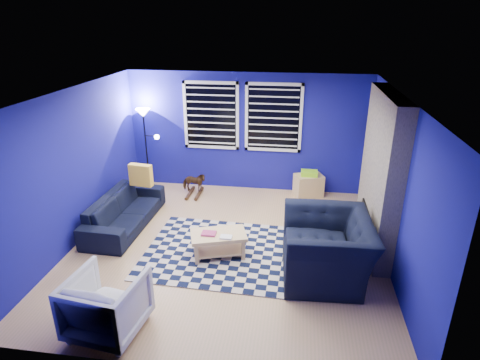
# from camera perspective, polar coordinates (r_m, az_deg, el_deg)

# --- Properties ---
(floor) EXTENTS (5.00, 5.00, 0.00)m
(floor) POSITION_cam_1_polar(r_m,az_deg,el_deg) (6.70, -1.86, -9.50)
(floor) COLOR tan
(floor) RESTS_ON ground
(ceiling) EXTENTS (5.00, 5.00, 0.00)m
(ceiling) POSITION_cam_1_polar(r_m,az_deg,el_deg) (5.79, -2.17, 12.03)
(ceiling) COLOR white
(ceiling) RESTS_ON wall_back
(wall_back) EXTENTS (5.00, 0.00, 5.00)m
(wall_back) POSITION_cam_1_polar(r_m,az_deg,el_deg) (8.48, 0.99, 6.71)
(wall_back) COLOR navy
(wall_back) RESTS_ON floor
(wall_left) EXTENTS (0.00, 5.00, 5.00)m
(wall_left) POSITION_cam_1_polar(r_m,az_deg,el_deg) (7.00, -22.59, 1.53)
(wall_left) COLOR navy
(wall_left) RESTS_ON floor
(wall_right) EXTENTS (0.00, 5.00, 5.00)m
(wall_right) POSITION_cam_1_polar(r_m,az_deg,el_deg) (6.22, 21.30, -0.80)
(wall_right) COLOR navy
(wall_right) RESTS_ON floor
(fireplace) EXTENTS (0.65, 2.00, 2.50)m
(fireplace) POSITION_cam_1_polar(r_m,az_deg,el_deg) (6.66, 19.20, 0.51)
(fireplace) COLOR gray
(fireplace) RESTS_ON floor
(window_left) EXTENTS (1.17, 0.06, 1.42)m
(window_left) POSITION_cam_1_polar(r_m,az_deg,el_deg) (8.48, -4.13, 9.10)
(window_left) COLOR black
(window_left) RESTS_ON wall_back
(window_right) EXTENTS (1.17, 0.06, 1.42)m
(window_right) POSITION_cam_1_polar(r_m,az_deg,el_deg) (8.30, 4.78, 8.80)
(window_right) COLOR black
(window_right) RESTS_ON wall_back
(tv) EXTENTS (0.07, 1.00, 0.58)m
(tv) POSITION_cam_1_polar(r_m,az_deg,el_deg) (8.02, 18.22, 5.78)
(tv) COLOR black
(tv) RESTS_ON wall_right
(rug) EXTENTS (2.57, 2.08, 0.02)m
(rug) POSITION_cam_1_polar(r_m,az_deg,el_deg) (6.56, -2.26, -10.17)
(rug) COLOR black
(rug) RESTS_ON floor
(sofa) EXTENTS (2.03, 0.85, 0.58)m
(sofa) POSITION_cam_1_polar(r_m,az_deg,el_deg) (7.49, -16.07, -4.26)
(sofa) COLOR black
(sofa) RESTS_ON floor
(armchair_big) EXTENTS (1.45, 1.29, 0.90)m
(armchair_big) POSITION_cam_1_polar(r_m,az_deg,el_deg) (5.96, 12.25, -9.41)
(armchair_big) COLOR black
(armchair_big) RESTS_ON floor
(armchair_bent) EXTENTS (0.92, 0.94, 0.76)m
(armchair_bent) POSITION_cam_1_polar(r_m,az_deg,el_deg) (5.19, -18.41, -16.38)
(armchair_bent) COLOR gray
(armchair_bent) RESTS_ON floor
(rocking_horse) EXTENTS (0.24, 0.51, 0.43)m
(rocking_horse) POSITION_cam_1_polar(r_m,az_deg,el_deg) (8.47, -6.57, -0.36)
(rocking_horse) COLOR #4B2F18
(rocking_horse) RESTS_ON floor
(coffee_table) EXTENTS (0.96, 0.72, 0.43)m
(coffee_table) POSITION_cam_1_polar(r_m,az_deg,el_deg) (6.33, -3.09, -8.48)
(coffee_table) COLOR tan
(coffee_table) RESTS_ON rug
(cabinet) EXTENTS (0.66, 0.55, 0.56)m
(cabinet) POSITION_cam_1_polar(r_m,az_deg,el_deg) (8.51, 9.71, -0.70)
(cabinet) COLOR tan
(cabinet) RESTS_ON floor
(floor_lamp) EXTENTS (0.48, 0.29, 1.74)m
(floor_lamp) POSITION_cam_1_polar(r_m,az_deg,el_deg) (8.72, -13.39, 7.77)
(floor_lamp) COLOR black
(floor_lamp) RESTS_ON floor
(throw_pillow) EXTENTS (0.45, 0.18, 0.41)m
(throw_pillow) POSITION_cam_1_polar(r_m,az_deg,el_deg) (7.66, -13.93, 0.68)
(throw_pillow) COLOR gold
(throw_pillow) RESTS_ON sofa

